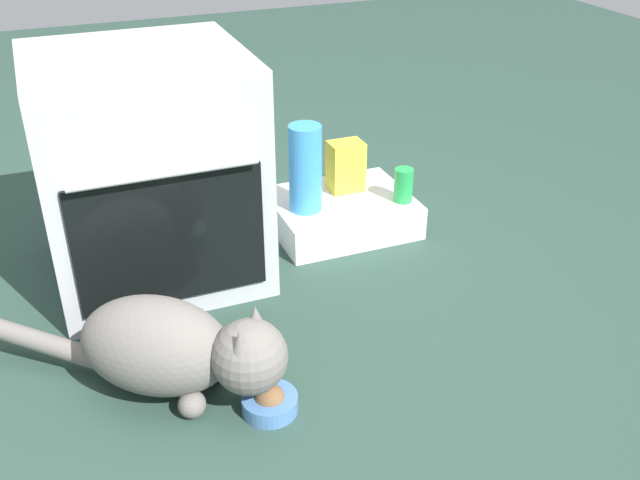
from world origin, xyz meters
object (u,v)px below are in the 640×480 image
(soda_can, at_px, (403,185))
(water_bottle, at_px, (305,169))
(oven, at_px, (148,169))
(cat, at_px, (173,348))
(food_bowl, at_px, (270,402))
(pantry_cabinet, at_px, (341,213))
(snack_bag, at_px, (346,166))

(soda_can, bearing_deg, water_bottle, 168.59)
(oven, distance_m, cat, 0.66)
(food_bowl, relative_size, soda_can, 1.16)
(pantry_cabinet, xyz_separation_m, cat, (-0.73, -0.65, 0.08))
(pantry_cabinet, xyz_separation_m, soda_can, (0.19, -0.10, 0.12))
(pantry_cabinet, height_order, soda_can, soda_can)
(food_bowl, height_order, cat, cat)
(pantry_cabinet, bearing_deg, food_bowl, -123.58)
(snack_bag, bearing_deg, oven, -172.33)
(snack_bag, distance_m, soda_can, 0.22)
(soda_can, bearing_deg, oven, 175.61)
(cat, height_order, snack_bag, snack_bag)
(water_bottle, relative_size, soda_can, 2.50)
(oven, height_order, pantry_cabinet, oven)
(oven, relative_size, pantry_cabinet, 1.45)
(oven, height_order, soda_can, oven)
(oven, xyz_separation_m, soda_can, (0.85, -0.07, -0.17))
(oven, xyz_separation_m, food_bowl, (0.12, -0.77, -0.32))
(oven, relative_size, soda_can, 5.85)
(soda_can, bearing_deg, pantry_cabinet, 152.47)
(pantry_cabinet, xyz_separation_m, water_bottle, (-0.15, -0.03, 0.21))
(snack_bag, distance_m, water_bottle, 0.22)
(pantry_cabinet, distance_m, food_bowl, 0.96)
(cat, bearing_deg, pantry_cabinet, 79.28)
(oven, xyz_separation_m, cat, (-0.07, -0.62, -0.21))
(cat, bearing_deg, soda_can, 68.45)
(cat, relative_size, snack_bag, 3.90)
(pantry_cabinet, distance_m, water_bottle, 0.26)
(pantry_cabinet, xyz_separation_m, snack_bag, (0.04, 0.06, 0.15))
(snack_bag, bearing_deg, food_bowl, -123.70)
(cat, distance_m, snack_bag, 1.05)
(food_bowl, bearing_deg, pantry_cabinet, 56.42)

